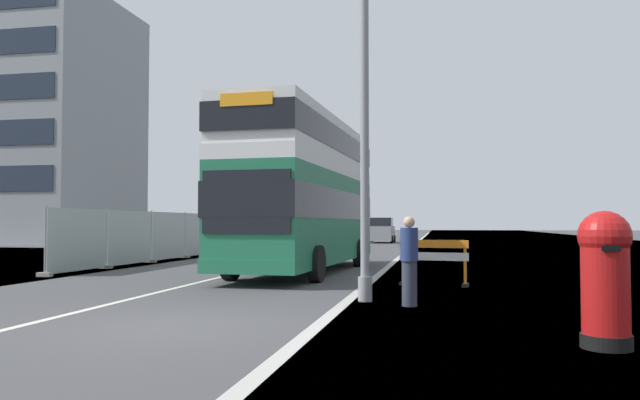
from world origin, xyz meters
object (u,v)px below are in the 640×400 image
(roadworks_barrier, at_px, (434,257))
(car_receding_far, at_px, (382,231))
(car_oncoming_near, at_px, (299,234))
(car_receding_mid, at_px, (310,232))
(double_decker_bus, at_px, (305,192))
(red_pillar_postbox, at_px, (605,273))
(lamppost_foreground, at_px, (365,106))
(pedestrian_at_kerb, at_px, (409,261))

(roadworks_barrier, relative_size, car_receding_far, 0.43)
(car_oncoming_near, xyz_separation_m, car_receding_far, (3.97, 13.00, 0.05))
(car_oncoming_near, relative_size, car_receding_mid, 1.03)
(roadworks_barrier, relative_size, car_receding_mid, 0.45)
(double_decker_bus, xyz_separation_m, red_pillar_postbox, (6.38, -11.14, -1.66))
(lamppost_foreground, distance_m, roadworks_barrier, 4.91)
(lamppost_foreground, relative_size, roadworks_barrier, 4.83)
(lamppost_foreground, distance_m, red_pillar_postbox, 6.22)
(lamppost_foreground, height_order, car_oncoming_near, lamppost_foreground)
(pedestrian_at_kerb, bearing_deg, car_oncoming_near, 107.73)
(red_pillar_postbox, bearing_deg, double_decker_bus, 119.79)
(red_pillar_postbox, distance_m, car_oncoming_near, 30.69)
(double_decker_bus, height_order, car_oncoming_near, double_decker_bus)
(car_receding_far, bearing_deg, car_oncoming_near, -106.98)
(car_receding_far, bearing_deg, roadworks_barrier, -82.48)
(double_decker_bus, distance_m, car_oncoming_near, 18.22)
(car_oncoming_near, relative_size, car_receding_far, 0.99)
(car_oncoming_near, distance_m, pedestrian_at_kerb, 26.50)
(pedestrian_at_kerb, bearing_deg, roadworks_barrier, 83.97)
(roadworks_barrier, relative_size, pedestrian_at_kerb, 1.02)
(red_pillar_postbox, relative_size, roadworks_barrier, 1.00)
(red_pillar_postbox, distance_m, car_receding_mid, 37.01)
(double_decker_bus, xyz_separation_m, pedestrian_at_kerb, (3.74, -7.62, -1.75))
(lamppost_foreground, bearing_deg, car_oncoming_near, 106.15)
(red_pillar_postbox, height_order, car_receding_far, car_receding_far)
(double_decker_bus, bearing_deg, car_receding_far, 90.68)
(double_decker_bus, height_order, car_receding_mid, double_decker_bus)
(car_receding_far, xyz_separation_m, pedestrian_at_kerb, (4.10, -38.24, -0.10))
(lamppost_foreground, height_order, car_receding_mid, lamppost_foreground)
(lamppost_foreground, height_order, red_pillar_postbox, lamppost_foreground)
(roadworks_barrier, height_order, car_oncoming_near, car_oncoming_near)
(roadworks_barrier, distance_m, car_oncoming_near, 22.90)
(roadworks_barrier, distance_m, car_receding_mid, 29.19)
(lamppost_foreground, bearing_deg, roadworks_barrier, 68.54)
(double_decker_bus, xyz_separation_m, lamppost_foreground, (2.81, -7.06, 1.39))
(lamppost_foreground, height_order, car_receding_far, lamppost_foreground)
(lamppost_foreground, relative_size, pedestrian_at_kerb, 4.92)
(red_pillar_postbox, distance_m, pedestrian_at_kerb, 4.40)
(roadworks_barrier, distance_m, car_receding_far, 34.56)
(double_decker_bus, relative_size, car_oncoming_near, 2.70)
(roadworks_barrier, height_order, car_receding_far, car_receding_far)
(pedestrian_at_kerb, bearing_deg, car_receding_far, 96.12)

